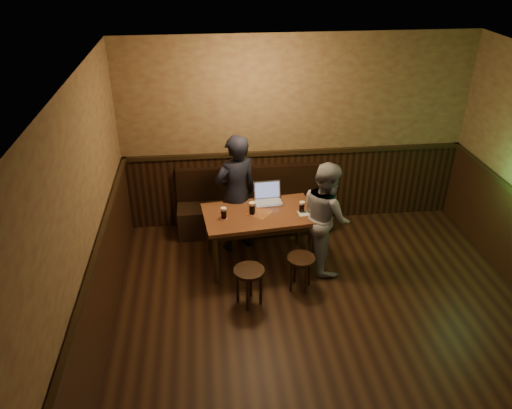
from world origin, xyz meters
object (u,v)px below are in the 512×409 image
Objects in this scene: pub_table at (259,220)px; laptop at (268,197)px; stool_left at (249,276)px; pint_right at (302,207)px; pint_left at (224,213)px; person_grey at (326,217)px; pint_mid at (252,208)px; person_suit at (236,194)px; bench at (253,210)px; stool_right at (301,264)px.

laptop is (0.15, 0.30, 0.17)m from pub_table.
stool_left is 1.20m from pint_right.
person_grey is at bearing -2.81° from pint_left.
person_grey is (1.06, 0.68, 0.35)m from stool_left.
person_grey is at bearing -8.54° from pint_mid.
person_suit is (-0.82, 0.43, 0.01)m from pint_right.
bench is at bearing 121.30° from pint_right.
pint_right reaches higher than stool_right.
person_suit is (-0.27, 0.40, 0.18)m from pub_table.
pint_right is (0.64, -0.02, -0.01)m from pint_mid.
pint_mid is at bearing 178.64° from pint_right.
pint_left is (-0.46, -0.96, 0.53)m from bench.
bench reaches higher than pint_left.
pint_right is (1.01, 0.06, -0.00)m from pint_left.
pint_left is at bearing 108.18° from stool_left.
pint_left reaches higher than pub_table.
person_suit is at bearing 124.84° from stool_right.
pub_table is 0.82m from stool_right.
person_grey reaches higher than pub_table.
pub_table is 0.52m from person_suit.
laptop is at bearing 57.23° from pub_table.
stool_left is at bearing 69.12° from person_suit.
pint_mid is 0.45m from person_suit.
bench is at bearing 101.42° from laptop.
stool_right is 1.15m from pint_left.
laptop is at bearing 52.15° from pint_mid.
pint_right is (0.77, 0.81, 0.44)m from stool_left.
bench is 1.39m from person_grey.
pint_right is (0.10, 0.59, 0.47)m from stool_right.
pint_left is at bearing -176.55° from pint_right.
person_suit reaches higher than pint_left.
person_suit is at bearing -120.16° from bench.
pint_mid is at bearing -131.25° from laptop.
bench is 13.20× the size of pint_mid.
stool_left is at bearing -98.51° from pint_mid.
pub_table is 4.00× the size of laptop.
stool_right is 0.76m from pint_right.
person_suit reaches higher than person_grey.
bench is at bearing 83.89° from pint_mid.
pint_mid is (-0.09, -0.88, 0.54)m from bench.
pint_mid is (0.12, 0.82, 0.45)m from stool_left.
pub_table is 0.91m from stool_left.
laptop reaches higher than pint_right.
pint_mid is 0.40m from laptop.
bench is 5.83× the size of laptop.
pint_right is at bearing 128.72° from person_suit.
stool_right is 2.79× the size of pint_mid.
pint_left is at bearing -174.81° from pub_table.
person_grey is (1.30, -0.06, -0.10)m from pint_left.
stool_left is at bearing -133.44° from pint_right.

